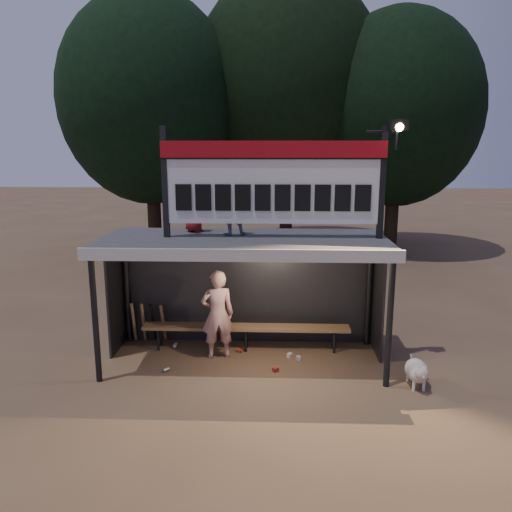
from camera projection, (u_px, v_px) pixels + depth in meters
The scene contains 13 objects.
ground at pixel (244, 361), 9.21m from camera, with size 80.00×80.00×0.00m, color brown.
player at pixel (218, 314), 9.22m from camera, with size 0.61×0.40×1.68m, color white.
child_a at pixel (231, 206), 8.85m from camera, with size 0.50×0.39×1.04m, color slate.
child_b at pixel (194, 208), 9.20m from camera, with size 0.44×0.29×0.90m, color maroon.
dugout_shelter at pixel (245, 261), 9.06m from camera, with size 5.10×2.08×2.32m.
scoreboard_assembly at pixel (276, 180), 8.47m from camera, with size 4.10×0.27×1.99m.
bench at pixel (246, 328), 9.66m from camera, with size 4.00×0.35×0.48m.
tree_left at pixel (149, 100), 17.94m from camera, with size 6.46×6.46×9.27m.
tree_mid at pixel (288, 86), 19.08m from camera, with size 7.22×7.22×10.36m.
tree_right at pixel (398, 110), 18.17m from camera, with size 6.08×6.08×8.72m.
dog at pixel (417, 371), 8.16m from camera, with size 0.36×0.81×0.49m.
bats at pixel (148, 322), 9.99m from camera, with size 0.67×0.35×0.84m.
litter at pixel (242, 358), 9.26m from camera, with size 2.49×1.24×0.08m.
Camera 1 is at (0.53, -8.57, 3.87)m, focal length 35.00 mm.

